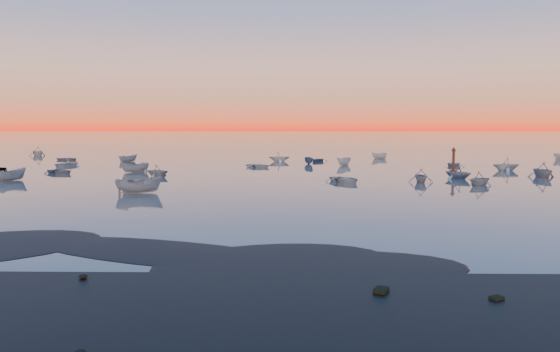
{
  "coord_description": "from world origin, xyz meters",
  "views": [
    {
      "loc": [
        1.18,
        -26.16,
        6.55
      ],
      "look_at": [
        0.27,
        28.0,
        1.25
      ],
      "focal_mm": 35.0,
      "sensor_mm": 36.0,
      "label": 1
    }
  ],
  "objects_px": {
    "channel_marker": "(453,162)",
    "boat_near_center": "(139,193)",
    "boat_near_right": "(542,177)",
    "boat_near_left": "(61,174)"
  },
  "relations": [
    {
      "from": "channel_marker",
      "to": "boat_near_center",
      "type": "bearing_deg",
      "value": -147.71
    },
    {
      "from": "boat_near_right",
      "to": "boat_near_center",
      "type": "bearing_deg",
      "value": 10.83
    },
    {
      "from": "channel_marker",
      "to": "boat_near_right",
      "type": "bearing_deg",
      "value": -38.09
    },
    {
      "from": "boat_near_right",
      "to": "channel_marker",
      "type": "distance_m",
      "value": 11.12
    },
    {
      "from": "boat_near_center",
      "to": "channel_marker",
      "type": "relative_size",
      "value": 1.26
    },
    {
      "from": "boat_near_center",
      "to": "channel_marker",
      "type": "distance_m",
      "value": 42.47
    },
    {
      "from": "boat_near_right",
      "to": "channel_marker",
      "type": "relative_size",
      "value": 1.16
    },
    {
      "from": "boat_near_left",
      "to": "channel_marker",
      "type": "height_order",
      "value": "channel_marker"
    },
    {
      "from": "boat_near_center",
      "to": "boat_near_right",
      "type": "relative_size",
      "value": 1.09
    },
    {
      "from": "boat_near_right",
      "to": "channel_marker",
      "type": "bearing_deg",
      "value": -46.86
    }
  ]
}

